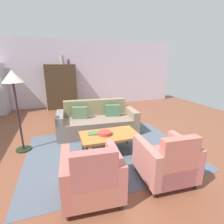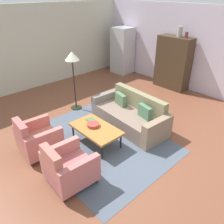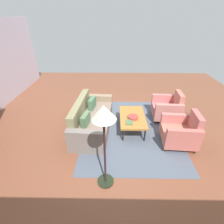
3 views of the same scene
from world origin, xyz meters
The scene contains 15 objects.
ground_plane centered at (0.00, 0.00, 0.00)m, with size 10.45×10.45×0.00m, color brown.
wall_back centered at (0.00, 3.98, 1.40)m, with size 8.71×0.12×2.80m, color silver.
wall_left centered at (-4.35, 0.00, 1.40)m, with size 0.12×7.95×2.80m, color beige.
area_rug centered at (-0.13, -0.50, 0.00)m, with size 3.40×2.60×0.01m, color #4F5968.
couch centered at (-0.13, 0.63, 0.29)m, with size 2.15×1.04×0.86m.
coffee_table centered at (-0.13, -0.55, 0.38)m, with size 1.20×0.70×0.42m.
armchair_left centered at (-0.74, -1.72, 0.34)m, with size 0.86×0.86×0.88m.
armchair_right centered at (0.46, -1.72, 0.34)m, with size 0.84×0.84×0.88m.
fruit_bowl centered at (-0.23, -0.55, 0.46)m, with size 0.28×0.28×0.07m, color #B03B34.
book_stack centered at (-0.44, -0.44, 0.43)m, with size 0.26×0.20×0.03m.
cabinet centered at (-0.93, 3.63, 0.90)m, with size 1.20×0.51×1.80m.
vase_tall centered at (-0.83, 3.63, 1.97)m, with size 0.16×0.16×0.33m, color #AA9F9D.
vase_round centered at (-0.58, 3.63, 1.89)m, with size 0.11×0.11×0.19m, color brown.
refrigerator centered at (-3.33, 3.53, 0.93)m, with size 0.80×0.73×1.85m.
floor_lamp centered at (-1.91, 0.12, 1.44)m, with size 0.40×0.40×1.72m.
Camera 2 is at (3.26, -3.21, 3.22)m, focal length 36.02 mm.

